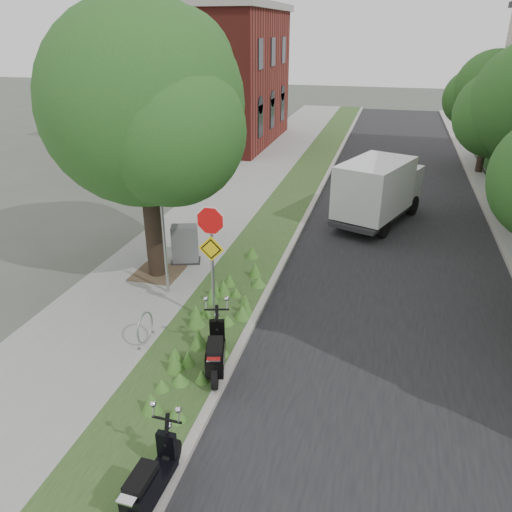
{
  "coord_description": "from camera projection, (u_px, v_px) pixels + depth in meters",
  "views": [
    {
      "loc": [
        2.39,
        -9.52,
        6.88
      ],
      "look_at": [
        -0.77,
        2.28,
        1.3
      ],
      "focal_mm": 35.0,
      "sensor_mm": 36.0,
      "label": 1
    }
  ],
  "objects": [
    {
      "name": "scooter_far",
      "position": [
        148.0,
        487.0,
        7.59
      ],
      "size": [
        0.39,
        1.75,
        0.84
      ],
      "color": "black",
      "rests_on": "ground"
    },
    {
      "name": "road",
      "position": [
        397.0,
        218.0,
        19.86
      ],
      "size": [
        7.0,
        60.0,
        0.01
      ],
      "primitive_type": "cube",
      "color": "black",
      "rests_on": "ground"
    },
    {
      "name": "sign_assembly",
      "position": [
        211.0,
        242.0,
        11.66
      ],
      "size": [
        0.94,
        0.08,
        3.22
      ],
      "color": "#A5A8AD",
      "rests_on": "ground"
    },
    {
      "name": "verge",
      "position": [
        287.0,
        207.0,
        20.9
      ],
      "size": [
        2.0,
        60.0,
        0.12
      ],
      "primitive_type": "cube",
      "color": "#28441D",
      "rests_on": "ground"
    },
    {
      "name": "far_tree_c",
      "position": [
        491.0,
        94.0,
        24.36
      ],
      "size": [
        4.37,
        3.89,
        5.93
      ],
      "color": "black",
      "rests_on": "ground"
    },
    {
      "name": "street_tree_main",
      "position": [
        142.0,
        114.0,
        13.26
      ],
      "size": [
        6.21,
        5.54,
        7.66
      ],
      "color": "black",
      "rests_on": "ground"
    },
    {
      "name": "utility_cabinet",
      "position": [
        185.0,
        245.0,
        15.66
      ],
      "size": [
        1.04,
        0.85,
        1.2
      ],
      "color": "#262628",
      "rests_on": "ground"
    },
    {
      "name": "kerb_near",
      "position": [
        310.0,
        209.0,
        20.66
      ],
      "size": [
        0.2,
        60.0,
        0.13
      ],
      "primitive_type": "cube",
      "color": "#9E9991",
      "rests_on": "ground"
    },
    {
      "name": "kerb_far",
      "position": [
        492.0,
        225.0,
        19.02
      ],
      "size": [
        0.2,
        60.0,
        0.13
      ],
      "primitive_type": "cube",
      "color": "#9E9991",
      "rests_on": "ground"
    },
    {
      "name": "sidewalk_near",
      "position": [
        224.0,
        202.0,
        21.54
      ],
      "size": [
        3.5,
        60.0,
        0.12
      ],
      "primitive_type": "cube",
      "color": "gray",
      "rests_on": "ground"
    },
    {
      "name": "scooter_near",
      "position": [
        216.0,
        357.0,
        10.55
      ],
      "size": [
        0.71,
        1.8,
        0.88
      ],
      "color": "black",
      "rests_on": "ground"
    },
    {
      "name": "bike_hoop",
      "position": [
        145.0,
        328.0,
        11.69
      ],
      "size": [
        0.06,
        0.78,
        0.77
      ],
      "color": "#A5A8AD",
      "rests_on": "ground"
    },
    {
      "name": "ground",
      "position": [
        262.0,
        348.0,
        11.78
      ],
      "size": [
        120.0,
        120.0,
        0.0
      ],
      "primitive_type": "plane",
      "color": "#4C5147",
      "rests_on": "ground"
    },
    {
      "name": "box_truck",
      "position": [
        379.0,
        188.0,
        18.85
      ],
      "size": [
        3.33,
        5.02,
        2.12
      ],
      "color": "#262628",
      "rests_on": "ground"
    },
    {
      "name": "bare_post",
      "position": [
        163.0,
        225.0,
        13.24
      ],
      "size": [
        0.08,
        0.08,
        4.0
      ],
      "color": "#A5A8AD",
      "rests_on": "ground"
    },
    {
      "name": "brick_building",
      "position": [
        203.0,
        75.0,
        31.6
      ],
      "size": [
        9.4,
        10.4,
        8.3
      ],
      "color": "maroon",
      "rests_on": "ground"
    }
  ]
}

